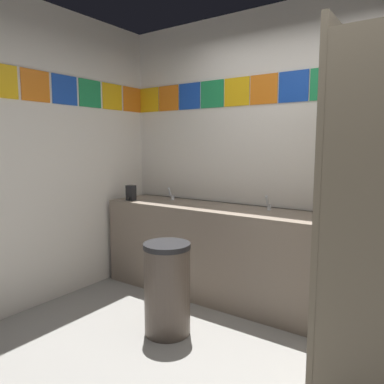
# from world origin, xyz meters

# --- Properties ---
(wall_back) EXTENTS (4.19, 0.09, 2.70)m
(wall_back) POSITION_xyz_m (0.00, 1.51, 1.35)
(wall_back) COLOR silver
(wall_back) RESTS_ON ground_plane
(wall_side) EXTENTS (0.09, 2.95, 2.70)m
(wall_side) POSITION_xyz_m (-2.14, -0.00, 1.35)
(wall_side) COLOR silver
(wall_side) RESTS_ON ground_plane
(vanity_counter) EXTENTS (2.19, 0.57, 0.87)m
(vanity_counter) POSITION_xyz_m (-0.95, 1.19, 0.45)
(vanity_counter) COLOR gray
(vanity_counter) RESTS_ON ground_plane
(faucet_left) EXTENTS (0.04, 0.10, 0.14)m
(faucet_left) POSITION_xyz_m (-1.50, 1.28, 0.93)
(faucet_left) COLOR silver
(faucet_left) RESTS_ON vanity_counter
(faucet_right) EXTENTS (0.04, 0.10, 0.14)m
(faucet_right) POSITION_xyz_m (-0.40, 1.28, 0.93)
(faucet_right) COLOR silver
(faucet_right) RESTS_ON vanity_counter
(soap_dispenser) EXTENTS (0.09, 0.09, 0.16)m
(soap_dispenser) POSITION_xyz_m (-1.84, 1.03, 0.95)
(soap_dispenser) COLOR black
(soap_dispenser) RESTS_ON vanity_counter
(stall_divider) EXTENTS (0.92, 1.32, 2.10)m
(stall_divider) POSITION_xyz_m (0.51, 0.57, 1.05)
(stall_divider) COLOR #726651
(stall_divider) RESTS_ON ground_plane
(trash_bin) EXTENTS (0.36, 0.36, 0.71)m
(trash_bin) POSITION_xyz_m (-0.83, 0.37, 0.36)
(trash_bin) COLOR brown
(trash_bin) RESTS_ON ground_plane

